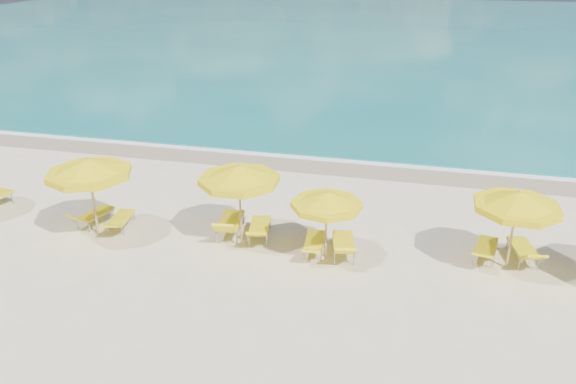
# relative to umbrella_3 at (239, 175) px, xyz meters

# --- Properties ---
(ground_plane) EXTENTS (120.00, 120.00, 0.00)m
(ground_plane) POSITION_rel_umbrella_3_xyz_m (1.20, -0.34, -2.12)
(ground_plane) COLOR beige
(ocean) EXTENTS (120.00, 80.00, 0.30)m
(ocean) POSITION_rel_umbrella_3_xyz_m (1.20, 47.66, -2.12)
(ocean) COLOR #126964
(ocean) RESTS_ON ground
(wet_sand_band) EXTENTS (120.00, 2.60, 0.01)m
(wet_sand_band) POSITION_rel_umbrella_3_xyz_m (1.20, 7.06, -2.12)
(wet_sand_band) COLOR tan
(wet_sand_band) RESTS_ON ground
(foam_line) EXTENTS (120.00, 1.20, 0.03)m
(foam_line) POSITION_rel_umbrella_3_xyz_m (1.20, 7.86, -2.12)
(foam_line) COLOR white
(foam_line) RESTS_ON ground
(whitecap_near) EXTENTS (14.00, 0.36, 0.05)m
(whitecap_near) POSITION_rel_umbrella_3_xyz_m (-4.80, 16.66, -2.12)
(whitecap_near) COLOR white
(whitecap_near) RESTS_ON ground
(whitecap_far) EXTENTS (18.00, 0.30, 0.05)m
(whitecap_far) POSITION_rel_umbrella_3_xyz_m (9.20, 23.66, -2.12)
(whitecap_far) COLOR white
(whitecap_far) RESTS_ON ground
(umbrella_2) EXTENTS (2.56, 2.56, 2.58)m
(umbrella_2) POSITION_rel_umbrella_3_xyz_m (-4.45, -0.77, 0.08)
(umbrella_2) COLOR tan
(umbrella_2) RESTS_ON ground
(umbrella_3) EXTENTS (3.26, 3.26, 2.48)m
(umbrella_3) POSITION_rel_umbrella_3_xyz_m (0.00, 0.00, 0.00)
(umbrella_3) COLOR tan
(umbrella_3) RESTS_ON ground
(umbrella_4) EXTENTS (2.38, 2.38, 2.08)m
(umbrella_4) POSITION_rel_umbrella_3_xyz_m (2.70, -0.42, -0.34)
(umbrella_4) COLOR tan
(umbrella_4) RESTS_ON ground
(umbrella_5) EXTENTS (3.08, 3.08, 2.37)m
(umbrella_5) POSITION_rel_umbrella_3_xyz_m (7.74, 0.17, -0.09)
(umbrella_5) COLOR tan
(umbrella_5) RESTS_ON ground
(lounger_2_left) EXTENTS (0.86, 1.74, 0.74)m
(lounger_2_left) POSITION_rel_umbrella_3_xyz_m (-4.91, -0.17, -1.91)
(lounger_2_left) COLOR #A5A8AD
(lounger_2_left) RESTS_ON ground
(lounger_2_right) EXTENTS (0.78, 1.72, 0.60)m
(lounger_2_right) POSITION_rel_umbrella_3_xyz_m (-3.94, -0.23, -1.92)
(lounger_2_right) COLOR #A5A8AD
(lounger_2_right) RESTS_ON ground
(lounger_3_left) EXTENTS (0.96, 2.05, 0.94)m
(lounger_3_left) POSITION_rel_umbrella_3_xyz_m (-0.42, 0.20, -1.87)
(lounger_3_left) COLOR #A5A8AD
(lounger_3_left) RESTS_ON ground
(lounger_3_right) EXTENTS (0.92, 1.90, 0.76)m
(lounger_3_right) POSITION_rel_umbrella_3_xyz_m (0.54, 0.18, -1.90)
(lounger_3_right) COLOR #A5A8AD
(lounger_3_right) RESTS_ON ground
(lounger_4_left) EXTENTS (0.70, 1.74, 0.61)m
(lounger_4_left) POSITION_rel_umbrella_3_xyz_m (2.33, -0.25, -1.92)
(lounger_4_left) COLOR #A5A8AD
(lounger_4_left) RESTS_ON ground
(lounger_4_right) EXTENTS (0.94, 1.90, 0.81)m
(lounger_4_right) POSITION_rel_umbrella_3_xyz_m (3.19, -0.23, -1.89)
(lounger_4_right) COLOR #A5A8AD
(lounger_4_right) RESTS_ON ground
(lounger_5_left) EXTENTS (0.89, 1.82, 0.67)m
(lounger_5_left) POSITION_rel_umbrella_3_xyz_m (7.19, 0.53, -1.91)
(lounger_5_left) COLOR #A5A8AD
(lounger_5_left) RESTS_ON ground
(lounger_5_right) EXTENTS (0.88, 1.81, 0.75)m
(lounger_5_right) POSITION_rel_umbrella_3_xyz_m (8.22, 0.68, -1.90)
(lounger_5_right) COLOR #A5A8AD
(lounger_5_right) RESTS_ON ground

